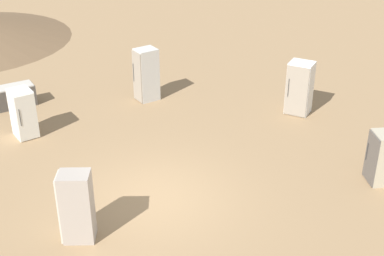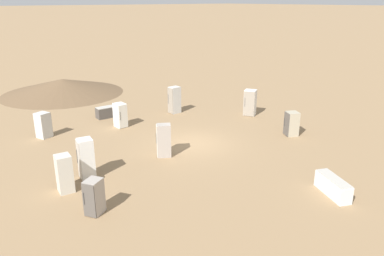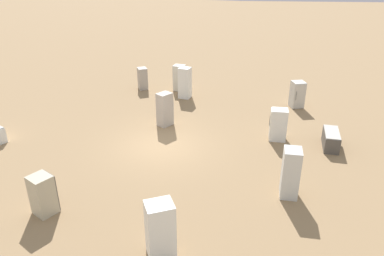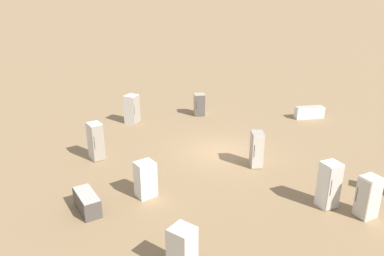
{
  "view_description": "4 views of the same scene",
  "coord_description": "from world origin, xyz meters",
  "px_view_note": "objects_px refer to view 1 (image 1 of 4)",
  "views": [
    {
      "loc": [
        -10.11,
        5.67,
        8.05
      ],
      "look_at": [
        0.26,
        -1.34,
        1.58
      ],
      "focal_mm": 50.0,
      "sensor_mm": 36.0,
      "label": 1
    },
    {
      "loc": [
        -15.36,
        12.77,
        7.87
      ],
      "look_at": [
        -0.66,
        0.57,
        1.27
      ],
      "focal_mm": 35.0,
      "sensor_mm": 36.0,
      "label": 2
    },
    {
      "loc": [
        4.17,
        -15.03,
        8.23
      ],
      "look_at": [
        1.38,
        0.36,
        0.86
      ],
      "focal_mm": 35.0,
      "sensor_mm": 36.0,
      "label": 3
    },
    {
      "loc": [
        11.67,
        13.89,
        8.28
      ],
      "look_at": [
        1.35,
        -0.69,
        1.45
      ],
      "focal_mm": 35.0,
      "sensor_mm": 36.0,
      "label": 4
    }
  ],
  "objects_px": {
    "discarded_fridge_2": "(146,75)",
    "discarded_fridge_5": "(300,88)",
    "discarded_fridge_3": "(76,207)",
    "discarded_fridge_9": "(12,97)",
    "discarded_fridge_6": "(23,113)",
    "discarded_fridge_4": "(383,158)"
  },
  "relations": [
    {
      "from": "discarded_fridge_2",
      "to": "discarded_fridge_9",
      "type": "distance_m",
      "value": 4.8
    },
    {
      "from": "discarded_fridge_2",
      "to": "discarded_fridge_3",
      "type": "bearing_deg",
      "value": 138.72
    },
    {
      "from": "discarded_fridge_5",
      "to": "discarded_fridge_6",
      "type": "distance_m",
      "value": 9.12
    },
    {
      "from": "discarded_fridge_5",
      "to": "discarded_fridge_6",
      "type": "height_order",
      "value": "discarded_fridge_5"
    },
    {
      "from": "discarded_fridge_3",
      "to": "discarded_fridge_9",
      "type": "height_order",
      "value": "discarded_fridge_3"
    },
    {
      "from": "discarded_fridge_6",
      "to": "discarded_fridge_9",
      "type": "relative_size",
      "value": 0.97
    },
    {
      "from": "discarded_fridge_5",
      "to": "discarded_fridge_9",
      "type": "distance_m",
      "value": 10.06
    },
    {
      "from": "discarded_fridge_3",
      "to": "discarded_fridge_4",
      "type": "height_order",
      "value": "discarded_fridge_3"
    },
    {
      "from": "discarded_fridge_6",
      "to": "discarded_fridge_9",
      "type": "xyz_separation_m",
      "value": [
        2.42,
        -0.33,
        -0.4
      ]
    },
    {
      "from": "discarded_fridge_2",
      "to": "discarded_fridge_5",
      "type": "bearing_deg",
      "value": -136.09
    },
    {
      "from": "discarded_fridge_6",
      "to": "discarded_fridge_9",
      "type": "height_order",
      "value": "discarded_fridge_6"
    },
    {
      "from": "discarded_fridge_6",
      "to": "discarded_fridge_3",
      "type": "bearing_deg",
      "value": 82.94
    },
    {
      "from": "discarded_fridge_4",
      "to": "discarded_fridge_5",
      "type": "bearing_deg",
      "value": 13.47
    },
    {
      "from": "discarded_fridge_2",
      "to": "discarded_fridge_4",
      "type": "distance_m",
      "value": 8.73
    },
    {
      "from": "discarded_fridge_4",
      "to": "discarded_fridge_9",
      "type": "relative_size",
      "value": 0.91
    },
    {
      "from": "discarded_fridge_3",
      "to": "discarded_fridge_9",
      "type": "xyz_separation_m",
      "value": [
        8.13,
        -0.99,
        -0.5
      ]
    },
    {
      "from": "discarded_fridge_6",
      "to": "discarded_fridge_9",
      "type": "bearing_deg",
      "value": -98.38
    },
    {
      "from": "discarded_fridge_9",
      "to": "discarded_fridge_6",
      "type": "bearing_deg",
      "value": -4.58
    },
    {
      "from": "discarded_fridge_2",
      "to": "discarded_fridge_4",
      "type": "bearing_deg",
      "value": -163.04
    },
    {
      "from": "discarded_fridge_5",
      "to": "discarded_fridge_6",
      "type": "xyz_separation_m",
      "value": [
        3.6,
        8.37,
        -0.14
      ]
    },
    {
      "from": "discarded_fridge_2",
      "to": "discarded_fridge_5",
      "type": "relative_size",
      "value": 1.05
    },
    {
      "from": "discarded_fridge_3",
      "to": "discarded_fridge_5",
      "type": "xyz_separation_m",
      "value": [
        2.12,
        -9.03,
        0.04
      ]
    }
  ]
}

